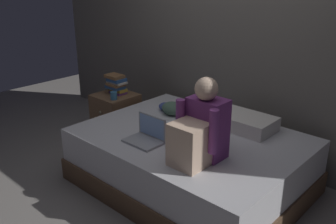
{
  "coord_description": "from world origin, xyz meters",
  "views": [
    {
      "loc": [
        2.13,
        -2.09,
        1.91
      ],
      "look_at": [
        0.1,
        0.1,
        0.77
      ],
      "focal_mm": 39.65,
      "sensor_mm": 36.0,
      "label": 1
    }
  ],
  "objects_px": {
    "book_stack": "(116,84)",
    "mug": "(114,96)",
    "pillow": "(244,122)",
    "clothes_pile": "(171,108)",
    "laptop": "(147,135)",
    "bed": "(190,161)",
    "person_sitting": "(200,130)",
    "nightstand": "(116,117)"
  },
  "relations": [
    {
      "from": "person_sitting",
      "to": "mug",
      "type": "height_order",
      "value": "person_sitting"
    },
    {
      "from": "mug",
      "to": "pillow",
      "type": "bearing_deg",
      "value": 14.64
    },
    {
      "from": "book_stack",
      "to": "mug",
      "type": "bearing_deg",
      "value": -48.54
    },
    {
      "from": "person_sitting",
      "to": "pillow",
      "type": "xyz_separation_m",
      "value": [
        -0.07,
        0.77,
        -0.19
      ]
    },
    {
      "from": "bed",
      "to": "person_sitting",
      "type": "xyz_separation_m",
      "value": [
        0.35,
        -0.32,
        0.51
      ]
    },
    {
      "from": "person_sitting",
      "to": "book_stack",
      "type": "distance_m",
      "value": 1.75
    },
    {
      "from": "bed",
      "to": "laptop",
      "type": "distance_m",
      "value": 0.52
    },
    {
      "from": "person_sitting",
      "to": "clothes_pile",
      "type": "relative_size",
      "value": 1.98
    },
    {
      "from": "pillow",
      "to": "laptop",
      "type": "bearing_deg",
      "value": -119.74
    },
    {
      "from": "bed",
      "to": "nightstand",
      "type": "height_order",
      "value": "nightstand"
    },
    {
      "from": "laptop",
      "to": "mug",
      "type": "height_order",
      "value": "laptop"
    },
    {
      "from": "bed",
      "to": "mug",
      "type": "distance_m",
      "value": 1.23
    },
    {
      "from": "nightstand",
      "to": "clothes_pile",
      "type": "distance_m",
      "value": 0.86
    },
    {
      "from": "person_sitting",
      "to": "laptop",
      "type": "height_order",
      "value": "person_sitting"
    },
    {
      "from": "pillow",
      "to": "book_stack",
      "type": "distance_m",
      "value": 1.6
    },
    {
      "from": "nightstand",
      "to": "clothes_pile",
      "type": "xyz_separation_m",
      "value": [
        0.8,
        0.08,
        0.29
      ]
    },
    {
      "from": "clothes_pile",
      "to": "laptop",
      "type": "bearing_deg",
      "value": -64.66
    },
    {
      "from": "person_sitting",
      "to": "book_stack",
      "type": "xyz_separation_m",
      "value": [
        -1.66,
        0.55,
        -0.09
      ]
    },
    {
      "from": "book_stack",
      "to": "mug",
      "type": "height_order",
      "value": "book_stack"
    },
    {
      "from": "laptop",
      "to": "nightstand",
      "type": "bearing_deg",
      "value": 153.17
    },
    {
      "from": "pillow",
      "to": "clothes_pile",
      "type": "height_order",
      "value": "clothes_pile"
    },
    {
      "from": "bed",
      "to": "person_sitting",
      "type": "distance_m",
      "value": 0.7
    },
    {
      "from": "bed",
      "to": "clothes_pile",
      "type": "height_order",
      "value": "clothes_pile"
    },
    {
      "from": "mug",
      "to": "clothes_pile",
      "type": "distance_m",
      "value": 0.7
    },
    {
      "from": "pillow",
      "to": "book_stack",
      "type": "bearing_deg",
      "value": -172.1
    },
    {
      "from": "clothes_pile",
      "to": "person_sitting",
      "type": "bearing_deg",
      "value": -35.14
    },
    {
      "from": "nightstand",
      "to": "clothes_pile",
      "type": "bearing_deg",
      "value": 5.98
    },
    {
      "from": "nightstand",
      "to": "clothes_pile",
      "type": "relative_size",
      "value": 1.72
    },
    {
      "from": "pillow",
      "to": "mug",
      "type": "bearing_deg",
      "value": -165.36
    },
    {
      "from": "pillow",
      "to": "mug",
      "type": "xyz_separation_m",
      "value": [
        -1.44,
        -0.38,
        0.03
      ]
    },
    {
      "from": "bed",
      "to": "clothes_pile",
      "type": "distance_m",
      "value": 0.65
    },
    {
      "from": "mug",
      "to": "clothes_pile",
      "type": "xyz_separation_m",
      "value": [
        0.67,
        0.2,
        -0.04
      ]
    },
    {
      "from": "person_sitting",
      "to": "book_stack",
      "type": "bearing_deg",
      "value": 161.68
    },
    {
      "from": "laptop",
      "to": "mug",
      "type": "xyz_separation_m",
      "value": [
        -0.98,
        0.44,
        0.04
      ]
    },
    {
      "from": "nightstand",
      "to": "mug",
      "type": "xyz_separation_m",
      "value": [
        0.13,
        -0.12,
        0.33
      ]
    },
    {
      "from": "mug",
      "to": "clothes_pile",
      "type": "height_order",
      "value": "mug"
    },
    {
      "from": "laptop",
      "to": "mug",
      "type": "bearing_deg",
      "value": 155.75
    },
    {
      "from": "pillow",
      "to": "clothes_pile",
      "type": "distance_m",
      "value": 0.79
    },
    {
      "from": "clothes_pile",
      "to": "pillow",
      "type": "bearing_deg",
      "value": 12.64
    },
    {
      "from": "book_stack",
      "to": "pillow",
      "type": "bearing_deg",
      "value": 7.9
    },
    {
      "from": "pillow",
      "to": "bed",
      "type": "bearing_deg",
      "value": -121.24
    },
    {
      "from": "bed",
      "to": "pillow",
      "type": "height_order",
      "value": "pillow"
    }
  ]
}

